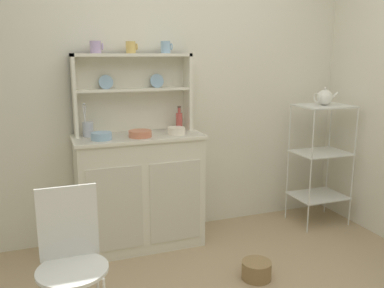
% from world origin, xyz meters
% --- Properties ---
extents(wall_back, '(3.84, 0.05, 2.50)m').
position_xyz_m(wall_back, '(0.00, 1.62, 1.25)').
color(wall_back, silver).
rests_on(wall_back, ground).
extents(hutch_cabinet, '(0.98, 0.45, 0.90)m').
position_xyz_m(hutch_cabinet, '(-0.34, 1.37, 0.46)').
color(hutch_cabinet, silver).
rests_on(hutch_cabinet, ground).
extents(hutch_shelf_unit, '(0.92, 0.18, 0.61)m').
position_xyz_m(hutch_shelf_unit, '(-0.34, 1.53, 1.26)').
color(hutch_shelf_unit, silver).
rests_on(hutch_shelf_unit, hutch_cabinet).
extents(bakers_rack, '(0.46, 0.36, 1.08)m').
position_xyz_m(bakers_rack, '(1.29, 1.26, 0.67)').
color(bakers_rack, silver).
rests_on(bakers_rack, ground).
extents(wire_chair, '(0.36, 0.36, 0.85)m').
position_xyz_m(wire_chair, '(-0.93, 0.35, 0.52)').
color(wire_chair, white).
rests_on(wire_chair, ground).
extents(floor_basket, '(0.20, 0.20, 0.12)m').
position_xyz_m(floor_basket, '(0.29, 0.58, 0.06)').
color(floor_basket, '#93754C').
rests_on(floor_basket, ground).
extents(cup_lilac_0, '(0.10, 0.08, 0.09)m').
position_xyz_m(cup_lilac_0, '(-0.61, 1.49, 1.56)').
color(cup_lilac_0, '#B79ECC').
rests_on(cup_lilac_0, hutch_shelf_unit).
extents(cup_gold_1, '(0.09, 0.07, 0.09)m').
position_xyz_m(cup_gold_1, '(-0.34, 1.49, 1.56)').
color(cup_gold_1, '#DBB760').
rests_on(cup_gold_1, hutch_shelf_unit).
extents(cup_sky_2, '(0.09, 0.08, 0.09)m').
position_xyz_m(cup_sky_2, '(-0.07, 1.49, 1.56)').
color(cup_sky_2, '#8EB2D1').
rests_on(cup_sky_2, hutch_shelf_unit).
extents(bowl_mixing_large, '(0.15, 0.15, 0.05)m').
position_xyz_m(bowl_mixing_large, '(-0.62, 1.29, 0.93)').
color(bowl_mixing_large, '#8EB2D1').
rests_on(bowl_mixing_large, hutch_cabinet).
extents(bowl_floral_medium, '(0.17, 0.17, 0.05)m').
position_xyz_m(bowl_floral_medium, '(-0.34, 1.29, 0.93)').
color(bowl_floral_medium, '#C67556').
rests_on(bowl_floral_medium, hutch_cabinet).
extents(bowl_cream_small, '(0.13, 0.13, 0.06)m').
position_xyz_m(bowl_cream_small, '(-0.05, 1.29, 0.93)').
color(bowl_cream_small, silver).
rests_on(bowl_cream_small, hutch_cabinet).
extents(jam_bottle, '(0.05, 0.05, 0.20)m').
position_xyz_m(jam_bottle, '(0.03, 1.45, 0.98)').
color(jam_bottle, '#B74C47').
rests_on(jam_bottle, hutch_cabinet).
extents(utensil_jar, '(0.08, 0.08, 0.25)m').
position_xyz_m(utensil_jar, '(-0.70, 1.45, 0.96)').
color(utensil_jar, '#B2B7C6').
rests_on(utensil_jar, hutch_cabinet).
extents(porcelain_teapot, '(0.23, 0.13, 0.16)m').
position_xyz_m(porcelain_teapot, '(1.28, 1.26, 1.14)').
color(porcelain_teapot, white).
rests_on(porcelain_teapot, bakers_rack).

